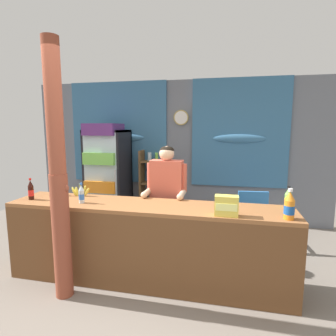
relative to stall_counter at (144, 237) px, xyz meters
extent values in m
plane|color=slate|center=(-0.09, 0.68, -0.56)|extent=(7.44, 7.44, 0.00)
cube|color=slate|center=(-0.09, 2.38, 0.74)|extent=(5.56, 0.12, 2.60)
cube|color=teal|center=(-1.21, 2.29, 1.09)|extent=(1.89, 0.04, 1.91)
ellipsoid|color=teal|center=(-1.21, 2.27, 0.99)|extent=(1.04, 0.10, 0.16)
cube|color=teal|center=(1.05, 2.29, 1.09)|extent=(1.67, 0.04, 1.91)
ellipsoid|color=teal|center=(1.05, 2.27, 0.99)|extent=(0.92, 0.10, 0.16)
cylinder|color=tan|center=(0.01, 2.30, 1.36)|extent=(0.28, 0.03, 0.28)
cylinder|color=white|center=(0.01, 2.29, 1.36)|extent=(0.23, 0.01, 0.23)
cube|color=beige|center=(-0.90, 2.30, 1.08)|extent=(0.24, 0.02, 0.18)
cube|color=#935B33|center=(0.00, 0.12, 0.32)|extent=(3.17, 0.60, 0.04)
cube|color=brown|center=(0.00, -0.16, -0.13)|extent=(3.17, 0.04, 0.86)
cube|color=brown|center=(-1.55, 0.12, -0.13)|extent=(0.08, 0.54, 0.86)
cube|color=brown|center=(1.55, 0.12, -0.13)|extent=(0.08, 0.54, 0.86)
cylinder|color=brown|center=(-0.77, -0.35, 0.08)|extent=(0.18, 0.18, 1.30)
cylinder|color=brown|center=(-0.77, -0.35, 1.38)|extent=(0.16, 0.16, 1.30)
ellipsoid|color=brown|center=(-0.69, -0.35, 0.59)|extent=(0.06, 0.05, 0.08)
cube|color=black|center=(-1.25, 2.15, 0.29)|extent=(0.68, 0.04, 1.71)
cube|color=black|center=(-1.57, 1.84, 0.29)|extent=(0.04, 0.66, 1.71)
cube|color=black|center=(-0.93, 1.84, 0.29)|extent=(0.04, 0.66, 1.71)
cube|color=black|center=(-1.25, 1.84, 1.12)|extent=(0.68, 0.66, 0.04)
cube|color=black|center=(-1.25, 1.84, -0.52)|extent=(0.68, 0.66, 0.08)
cube|color=silver|center=(-1.25, 1.53, 0.34)|extent=(0.62, 0.02, 1.55)
cylinder|color=#B7B7BC|center=(-0.97, 1.50, 0.29)|extent=(0.02, 0.02, 0.40)
cube|color=silver|center=(-1.25, 1.84, 0.07)|extent=(0.60, 0.58, 0.02)
cube|color=orange|center=(-1.25, 1.71, 0.18)|extent=(0.56, 0.54, 0.20)
cube|color=silver|center=(-1.25, 1.84, 0.56)|extent=(0.60, 0.58, 0.02)
cube|color=#75C64C|center=(-1.25, 1.71, 0.67)|extent=(0.56, 0.54, 0.20)
cube|color=silver|center=(-1.25, 1.84, 1.04)|extent=(0.60, 0.58, 0.02)
cube|color=#56286B|center=(-1.25, 1.71, 1.15)|extent=(0.56, 0.54, 0.20)
cube|color=brown|center=(-0.68, 2.06, 0.10)|extent=(0.04, 0.28, 1.33)
cube|color=brown|center=(-0.24, 2.06, 0.10)|extent=(0.04, 0.28, 1.33)
cube|color=brown|center=(-0.46, 2.06, 0.57)|extent=(0.44, 0.28, 0.02)
cylinder|color=silver|center=(-0.53, 2.06, 0.66)|extent=(0.07, 0.07, 0.15)
cylinder|color=#75C64C|center=(-0.40, 2.06, 0.66)|extent=(0.06, 0.06, 0.15)
cube|color=brown|center=(-0.46, 2.06, 0.17)|extent=(0.44, 0.28, 0.02)
cylinder|color=#75C64C|center=(-0.53, 2.06, 0.23)|extent=(0.06, 0.06, 0.10)
cylinder|color=black|center=(-0.40, 2.06, 0.23)|extent=(0.05, 0.05, 0.10)
cube|color=brown|center=(-0.46, 2.06, -0.23)|extent=(0.44, 0.28, 0.02)
cylinder|color=black|center=(-0.53, 2.06, -0.16)|extent=(0.05, 0.05, 0.12)
cylinder|color=orange|center=(-0.40, 2.06, -0.15)|extent=(0.05, 0.05, 0.13)
cube|color=#3884D6|center=(1.21, 1.41, -0.12)|extent=(0.49, 0.49, 0.04)
cube|color=#3884D6|center=(1.23, 1.21, 0.10)|extent=(0.42, 0.09, 0.40)
cylinder|color=#3884D6|center=(1.38, 1.62, -0.34)|extent=(0.04, 0.04, 0.44)
cylinder|color=#3884D6|center=(1.00, 1.58, -0.34)|extent=(0.04, 0.04, 0.44)
cylinder|color=#3884D6|center=(1.42, 1.24, -0.34)|extent=(0.04, 0.04, 0.44)
cylinder|color=#3884D6|center=(1.04, 1.20, -0.34)|extent=(0.04, 0.04, 0.44)
cube|color=#3884D6|center=(1.41, 1.43, 0.00)|extent=(0.08, 0.40, 0.03)
cube|color=#3884D6|center=(1.01, 1.39, 0.00)|extent=(0.08, 0.40, 0.03)
cylinder|color=#28282D|center=(0.02, 0.65, -0.17)|extent=(0.11, 0.11, 0.79)
cylinder|color=#28282D|center=(0.19, 0.65, -0.17)|extent=(0.11, 0.11, 0.79)
cube|color=#D15B47|center=(0.11, 0.65, 0.50)|extent=(0.41, 0.20, 0.55)
sphere|color=#DBB28E|center=(0.11, 0.65, 0.86)|extent=(0.19, 0.19, 0.19)
ellipsoid|color=black|center=(0.11, 0.66, 0.90)|extent=(0.18, 0.18, 0.10)
cylinder|color=#D15B47|center=(-0.11, 0.65, 0.56)|extent=(0.08, 0.08, 0.36)
cylinder|color=#DBB28E|center=(-0.11, 0.50, 0.38)|extent=(0.07, 0.26, 0.07)
sphere|color=#DBB28E|center=(-0.11, 0.37, 0.38)|extent=(0.08, 0.08, 0.08)
cylinder|color=#D15B47|center=(0.33, 0.65, 0.56)|extent=(0.08, 0.08, 0.36)
cylinder|color=#DBB28E|center=(0.33, 0.50, 0.38)|extent=(0.07, 0.26, 0.07)
sphere|color=#DBB28E|center=(0.33, 0.37, 0.38)|extent=(0.08, 0.08, 0.08)
cylinder|color=orange|center=(1.44, -0.07, 0.43)|extent=(0.09, 0.09, 0.18)
cone|color=orange|center=(1.44, -0.07, 0.56)|extent=(0.09, 0.09, 0.08)
cylinder|color=white|center=(1.44, -0.07, 0.62)|extent=(0.04, 0.04, 0.03)
cylinder|color=#194C99|center=(1.44, -0.07, 0.43)|extent=(0.10, 0.10, 0.08)
cylinder|color=brown|center=(-1.26, 0.27, 0.42)|extent=(0.07, 0.07, 0.16)
cone|color=brown|center=(-1.26, 0.27, 0.53)|extent=(0.07, 0.07, 0.07)
cylinder|color=#E5CC4C|center=(-1.26, 0.27, 0.58)|extent=(0.03, 0.03, 0.03)
cylinder|color=#E5D166|center=(-1.26, 0.27, 0.42)|extent=(0.07, 0.07, 0.07)
cylinder|color=#75C64C|center=(1.51, 0.33, 0.41)|extent=(0.07, 0.07, 0.14)
cone|color=#75C64C|center=(1.51, 0.33, 0.52)|extent=(0.07, 0.07, 0.07)
cylinder|color=black|center=(1.51, 0.33, 0.56)|extent=(0.03, 0.03, 0.02)
cylinder|color=yellow|center=(1.51, 0.33, 0.41)|extent=(0.08, 0.08, 0.07)
cylinder|color=silver|center=(-0.74, 0.02, 0.41)|extent=(0.06, 0.06, 0.14)
cone|color=silver|center=(-0.74, 0.02, 0.52)|extent=(0.06, 0.06, 0.06)
cylinder|color=blue|center=(-0.74, 0.02, 0.56)|extent=(0.03, 0.03, 0.02)
cylinder|color=blue|center=(-0.74, 0.02, 0.41)|extent=(0.06, 0.06, 0.06)
cylinder|color=black|center=(-1.41, 0.03, 0.42)|extent=(0.06, 0.06, 0.16)
cone|color=black|center=(-1.41, 0.03, 0.54)|extent=(0.06, 0.06, 0.07)
cylinder|color=red|center=(-1.41, 0.03, 0.59)|extent=(0.03, 0.03, 0.03)
cylinder|color=red|center=(-1.41, 0.03, 0.42)|extent=(0.06, 0.06, 0.07)
cube|color=#EAD14C|center=(0.87, -0.10, 0.44)|extent=(0.22, 0.11, 0.20)
cube|color=#FFFF8C|center=(0.87, -0.16, 0.44)|extent=(0.20, 0.00, 0.07)
ellipsoid|color=#DBCC42|center=(-1.01, 0.31, 0.39)|extent=(0.09, 0.04, 0.12)
ellipsoid|color=#DBCC42|center=(-0.97, 0.30, 0.39)|extent=(0.06, 0.04, 0.13)
ellipsoid|color=#DBCC42|center=(-0.93, 0.31, 0.40)|extent=(0.04, 0.04, 0.13)
ellipsoid|color=#DBCC42|center=(-0.88, 0.32, 0.40)|extent=(0.08, 0.04, 0.15)
ellipsoid|color=#DBCC42|center=(-0.84, 0.31, 0.39)|extent=(0.10, 0.03, 0.12)
cylinder|color=olive|center=(-0.93, 0.31, 0.47)|extent=(0.02, 0.02, 0.05)
camera|label=1|loc=(0.86, -2.73, 1.19)|focal=29.41mm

